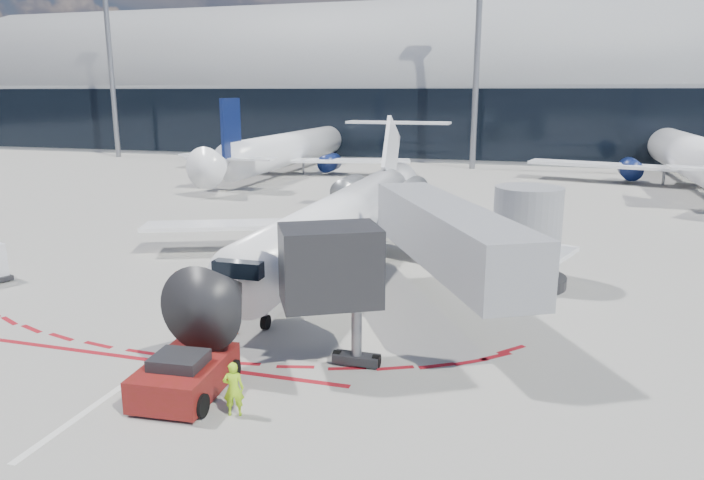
# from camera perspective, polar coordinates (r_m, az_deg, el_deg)

# --- Properties ---
(ground) EXTENTS (260.00, 260.00, 0.00)m
(ground) POSITION_cam_1_polar(r_m,az_deg,el_deg) (32.83, -6.27, -2.92)
(ground) COLOR gray
(ground) RESTS_ON ground
(apron_centerline) EXTENTS (0.25, 40.00, 0.01)m
(apron_centerline) POSITION_cam_1_polar(r_m,az_deg,el_deg) (34.61, -5.02, -2.02)
(apron_centerline) COLOR silver
(apron_centerline) RESTS_ON ground
(apron_stop_bar) EXTENTS (14.00, 0.25, 0.01)m
(apron_stop_bar) POSITION_cam_1_polar(r_m,az_deg,el_deg) (23.26, -17.26, -10.46)
(apron_stop_bar) COLOR maroon
(apron_stop_bar) RESTS_ON ground
(terminal_building) EXTENTS (150.00, 24.15, 24.00)m
(terminal_building) POSITION_cam_1_polar(r_m,az_deg,el_deg) (94.84, 9.04, 12.83)
(terminal_building) COLOR gray
(terminal_building) RESTS_ON ground
(jet_bridge) EXTENTS (10.03, 15.20, 4.90)m
(jet_bridge) POSITION_cam_1_polar(r_m,az_deg,el_deg) (26.89, 10.68, -0.10)
(jet_bridge) COLOR gray
(jet_bridge) RESTS_ON ground
(light_mast_west) EXTENTS (0.70, 0.70, 25.00)m
(light_mast_west) POSITION_cam_1_polar(r_m,az_deg,el_deg) (96.02, -21.07, 14.51)
(light_mast_west) COLOR gray
(light_mast_west) RESTS_ON ground
(light_mast_centre) EXTENTS (0.70, 0.70, 25.00)m
(light_mast_centre) POSITION_cam_1_polar(r_m,az_deg,el_deg) (77.48, 11.28, 15.60)
(light_mast_centre) COLOR gray
(light_mast_centre) RESTS_ON ground
(regional_jet) EXTENTS (24.43, 30.12, 7.54)m
(regional_jet) POSITION_cam_1_polar(r_m,az_deg,el_deg) (34.48, -0.60, 2.26)
(regional_jet) COLOR white
(regional_jet) RESTS_ON ground
(pushback_tug) EXTENTS (2.61, 5.65, 1.45)m
(pushback_tug) POSITION_cam_1_polar(r_m,az_deg,el_deg) (20.42, -14.94, -11.79)
(pushback_tug) COLOR #61150D
(pushback_tug) RESTS_ON ground
(ramp_worker) EXTENTS (0.70, 0.57, 1.65)m
(ramp_worker) POSITION_cam_1_polar(r_m,az_deg,el_deg) (18.85, -10.72, -13.15)
(ramp_worker) COLOR #A2E618
(ramp_worker) RESTS_ON ground
(safety_cone_left) EXTENTS (0.34, 0.34, 0.47)m
(safety_cone_left) POSITION_cam_1_polar(r_m,az_deg,el_deg) (32.44, -15.72, -3.12)
(safety_cone_left) COLOR #F54205
(safety_cone_left) RESTS_ON ground
(safety_cone_right) EXTENTS (0.41, 0.41, 0.56)m
(safety_cone_right) POSITION_cam_1_polar(r_m,az_deg,el_deg) (24.93, -10.81, -7.76)
(safety_cone_right) COLOR #F54205
(safety_cone_right) RESTS_ON ground
(bg_airliner_0) EXTENTS (33.03, 34.98, 10.69)m
(bg_airliner_0) POSITION_cam_1_polar(r_m,az_deg,el_deg) (72.69, -5.83, 10.30)
(bg_airliner_0) COLOR white
(bg_airliner_0) RESTS_ON ground
(bg_airliner_1) EXTENTS (36.03, 38.15, 11.66)m
(bg_airliner_1) POSITION_cam_1_polar(r_m,az_deg,el_deg) (71.12, 28.62, 9.09)
(bg_airliner_1) COLOR white
(bg_airliner_1) RESTS_ON ground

